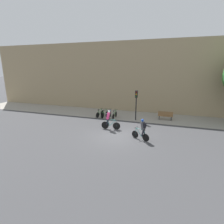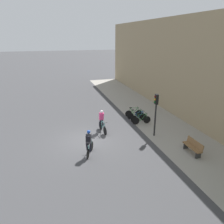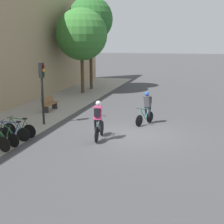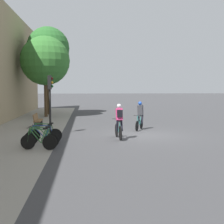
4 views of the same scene
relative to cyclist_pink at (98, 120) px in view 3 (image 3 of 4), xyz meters
name	(u,v)px [view 3 (image 3 of 4)]	position (x,y,z in m)	size (l,w,h in m)	color
ground	(135,135)	(1.22, -1.45, -0.95)	(200.00, 200.00, 0.00)	#3D3D3F
kerb_strip	(10,125)	(1.22, 5.30, -0.94)	(44.00, 4.50, 0.01)	gray
cyclist_pink	(98,120)	(0.00, 0.00, 0.00)	(1.79, 0.47, 1.79)	black
cyclist_grey	(147,107)	(3.34, -1.66, 0.00)	(1.49, 0.76, 1.75)	black
parked_bike_1	(4,137)	(-1.76, 3.64, -0.57)	(0.49, 1.61, 0.94)	black
parked_bike_2	(12,133)	(-1.15, 3.64, -0.56)	(0.48, 1.63, 0.95)	black
parked_bike_3	(19,129)	(-0.55, 3.64, -0.55)	(0.46, 1.68, 0.96)	black
traffic_light_pole	(42,82)	(1.86, 3.62, 1.33)	(0.26, 0.30, 3.26)	black
bench	(49,104)	(4.95, 4.81, -0.48)	(1.59, 0.44, 0.89)	brown
street_tree_0	(82,34)	(12.12, 5.17, 3.93)	(4.26, 4.26, 7.01)	#4C3823
street_tree_1	(90,19)	(14.48, 5.18, 5.27)	(3.98, 3.98, 8.23)	#4C3823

